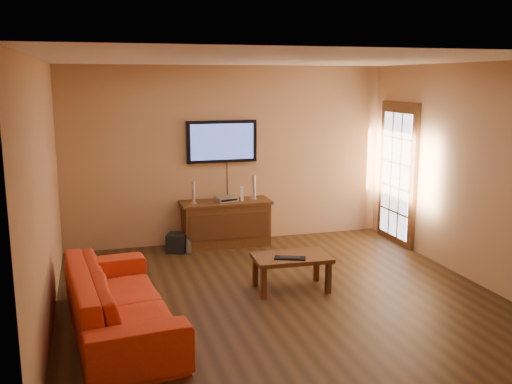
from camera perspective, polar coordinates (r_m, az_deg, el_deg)
name	(u,v)px	position (r m, az deg, el deg)	size (l,w,h in m)	color
ground_plane	(280,297)	(6.76, 2.41, -10.45)	(5.00, 5.00, 0.00)	black
room_walls	(265,147)	(6.92, 0.87, 4.53)	(5.00, 5.00, 5.00)	tan
french_door	(397,175)	(8.98, 13.95, 1.64)	(0.07, 1.02, 2.22)	#44240F
media_console	(226,223)	(8.67, -3.02, -3.12)	(1.37, 0.52, 0.69)	#44240F
television	(222,142)	(8.66, -3.44, 5.06)	(1.08, 0.08, 0.64)	black
coffee_table	(291,261)	(6.87, 3.55, -6.87)	(0.93, 0.59, 0.43)	#44240F
sofa	(119,289)	(5.89, -13.51, -9.44)	(2.29, 0.67, 0.89)	red
speaker_left	(194,193)	(8.43, -6.27, -0.14)	(0.09, 0.09, 0.33)	silver
speaker_right	(254,188)	(8.68, -0.21, 0.36)	(0.10, 0.10, 0.36)	silver
av_receiver	(226,199)	(8.58, -3.04, -0.69)	(0.32, 0.23, 0.07)	silver
game_console	(242,194)	(8.63, -1.41, -0.16)	(0.04, 0.15, 0.20)	white
subwoofer	(177,243)	(8.47, -7.93, -5.05)	(0.27, 0.27, 0.27)	black
bottle	(189,247)	(8.33, -6.75, -5.52)	(0.08, 0.08, 0.23)	white
keyboard	(290,258)	(6.74, 3.42, -6.60)	(0.39, 0.27, 0.02)	black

